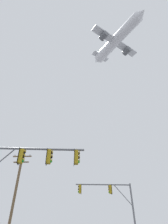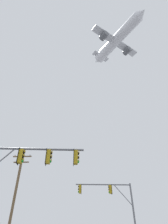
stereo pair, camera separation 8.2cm
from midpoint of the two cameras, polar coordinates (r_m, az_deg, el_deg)
name	(u,v)px [view 2 (the right image)]	position (r m, az deg, el deg)	size (l,w,h in m)	color
signal_pole_near	(20,169)	(12.72, -18.86, -16.21)	(6.56, 0.88, 6.60)	slate
signal_pole_far	(113,199)	(23.04, 8.99, -24.92)	(6.40, 0.81, 6.76)	slate
utility_pole	(15,195)	(22.84, -20.34, -22.70)	(2.20, 0.28, 10.05)	brown
airplane	(117,40)	(64.16, 10.04, 21.02)	(16.08, 19.97, 6.22)	white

